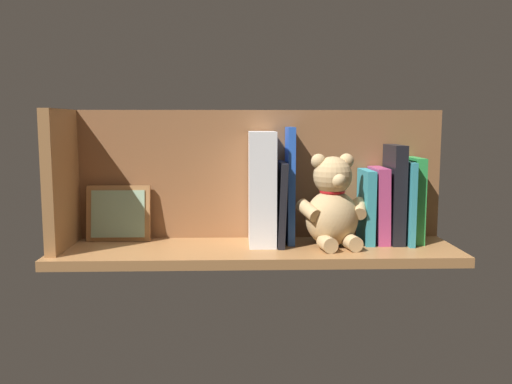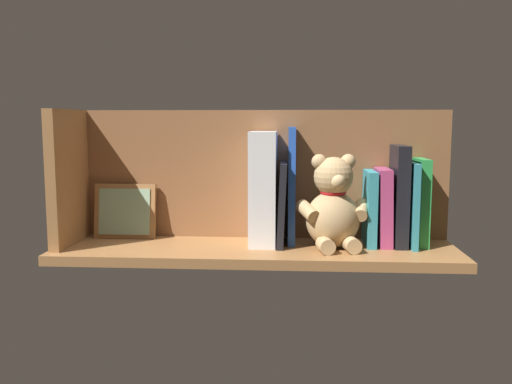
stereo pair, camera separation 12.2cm
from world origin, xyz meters
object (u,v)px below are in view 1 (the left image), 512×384
teddy_bear (332,206)px  picture_frame_leaning (118,213)px  book_0 (414,200)px  dictionary_thick_white (262,188)px

teddy_bear → picture_frame_leaning: (49.76, -7.05, -2.71)cm
book_0 → picture_frame_leaning: size_ratio=1.33×
dictionary_thick_white → book_0: bearing=-178.0°
book_0 → teddy_bear: (20.09, 3.95, -0.68)cm
book_0 → dictionary_thick_white: (35.94, 1.24, 3.04)cm
picture_frame_leaning → dictionary_thick_white: bearing=172.7°
picture_frame_leaning → book_0: bearing=177.5°
teddy_bear → picture_frame_leaning: 50.33cm
dictionary_thick_white → picture_frame_leaning: 34.79cm
teddy_bear → picture_frame_leaning: teddy_bear is taller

